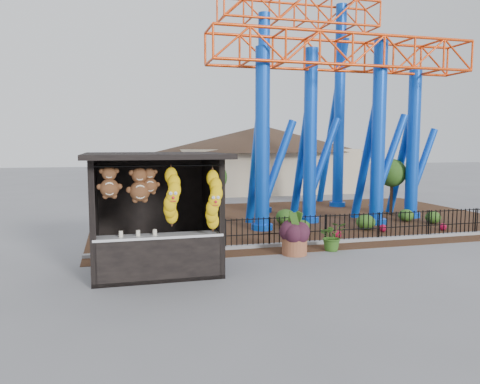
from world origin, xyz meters
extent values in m
plane|color=slate|center=(0.00, 0.00, 0.00)|extent=(120.00, 120.00, 0.00)
cube|color=#331E11|center=(4.00, 8.00, 0.01)|extent=(18.00, 12.00, 0.02)
cube|color=gray|center=(4.00, 3.00, 0.06)|extent=(18.00, 0.18, 0.12)
cube|color=black|center=(-3.00, 1.20, 0.05)|extent=(3.20, 2.60, 0.10)
cube|color=black|center=(-3.00, 2.44, 1.50)|extent=(3.20, 0.12, 3.00)
cube|color=black|center=(-4.54, 1.20, 1.50)|extent=(0.12, 2.60, 3.00)
cube|color=black|center=(-1.46, 1.20, 1.50)|extent=(0.12, 2.60, 3.00)
cube|color=black|center=(-3.00, 0.95, 3.06)|extent=(3.50, 3.40, 0.12)
cube|color=black|center=(-4.53, -0.03, 1.50)|extent=(0.14, 0.14, 3.00)
cube|color=black|center=(-1.47, -0.03, 1.50)|extent=(0.14, 0.14, 3.00)
cube|color=black|center=(-3.00, 0.15, 0.55)|extent=(3.00, 0.50, 1.10)
cube|color=silver|center=(-3.00, 0.15, 1.12)|extent=(3.10, 0.55, 0.06)
cylinder|color=black|center=(-3.00, -0.25, 2.85)|extent=(2.90, 0.04, 0.04)
cylinder|color=blue|center=(1.50, 6.00, 3.50)|extent=(0.56, 0.56, 7.00)
cylinder|color=blue|center=(1.50, 6.00, 0.12)|extent=(0.84, 0.84, 0.24)
cylinder|color=blue|center=(4.00, 7.20, 3.65)|extent=(0.56, 0.56, 7.30)
cylinder|color=blue|center=(4.00, 7.20, 0.12)|extent=(0.84, 0.84, 0.24)
cylinder|color=blue|center=(6.50, 6.00, 3.75)|extent=(0.56, 0.56, 7.50)
cylinder|color=blue|center=(6.50, 6.00, 0.12)|extent=(0.84, 0.84, 0.24)
cylinder|color=blue|center=(9.00, 7.20, 3.30)|extent=(0.56, 0.56, 6.60)
cylinder|color=blue|center=(9.00, 7.20, 0.12)|extent=(0.84, 0.84, 0.24)
cylinder|color=blue|center=(3.00, 10.50, 4.75)|extent=(0.56, 0.56, 9.50)
cylinder|color=blue|center=(3.00, 10.50, 0.12)|extent=(0.84, 0.84, 0.24)
cylinder|color=blue|center=(7.50, 11.50, 5.25)|extent=(0.56, 0.56, 10.50)
cylinder|color=blue|center=(7.50, 11.50, 0.12)|extent=(0.84, 0.84, 0.24)
cylinder|color=blue|center=(1.50, 6.90, 2.62)|extent=(0.36, 2.21, 5.85)
cylinder|color=blue|center=(2.20, 6.30, 2.45)|extent=(1.62, 0.32, 3.73)
cylinder|color=blue|center=(4.00, 8.10, 2.74)|extent=(0.36, 2.29, 6.10)
cylinder|color=blue|center=(4.70, 7.50, 2.55)|extent=(1.67, 0.32, 3.88)
cylinder|color=blue|center=(6.50, 6.90, 2.81)|extent=(0.36, 2.34, 6.26)
cylinder|color=blue|center=(7.20, 6.30, 2.62)|extent=(1.71, 0.32, 3.99)
cylinder|color=blue|center=(9.00, 8.10, 2.47)|extent=(0.36, 2.10, 5.53)
cylinder|color=blue|center=(9.70, 7.50, 2.31)|extent=(1.54, 0.32, 3.52)
cylinder|color=brown|center=(1.22, 1.85, 0.29)|extent=(0.86, 0.86, 0.59)
ellipsoid|color=#311320|center=(1.22, 1.85, 0.91)|extent=(0.70, 0.70, 0.64)
imported|color=#285F1C|center=(2.57, 2.03, 0.47)|extent=(1.00, 0.92, 0.93)
ellipsoid|color=#2A5017|center=(2.74, 4.94, 0.26)|extent=(0.61, 0.61, 0.49)
ellipsoid|color=#2A5017|center=(5.41, 4.94, 0.31)|extent=(0.74, 0.74, 0.59)
ellipsoid|color=#2A5017|center=(8.12, 6.25, 0.28)|extent=(0.66, 0.66, 0.52)
ellipsoid|color=#2A5017|center=(2.76, 6.73, 0.34)|extent=(0.82, 0.82, 0.65)
ellipsoid|color=#2A5017|center=(8.89, 5.49, 0.27)|extent=(0.64, 0.64, 0.51)
sphere|color=#A90B2F|center=(1.95, 4.20, 0.16)|extent=(0.28, 0.28, 0.28)
sphere|color=#A90B2F|center=(3.60, 3.73, 0.16)|extent=(0.28, 0.28, 0.28)
sphere|color=#A90B2F|center=(5.81, 4.37, 0.16)|extent=(0.28, 0.28, 0.28)
sphere|color=#A90B2F|center=(8.20, 3.99, 0.16)|extent=(0.28, 0.28, 0.28)
cube|color=#BFAD8C|center=(6.00, 20.00, 1.50)|extent=(12.00, 6.00, 3.00)
cone|color=#332319|center=(6.00, 20.00, 3.90)|extent=(15.00, 15.00, 1.80)
camera|label=1|loc=(-3.99, -11.19, 3.36)|focal=35.00mm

